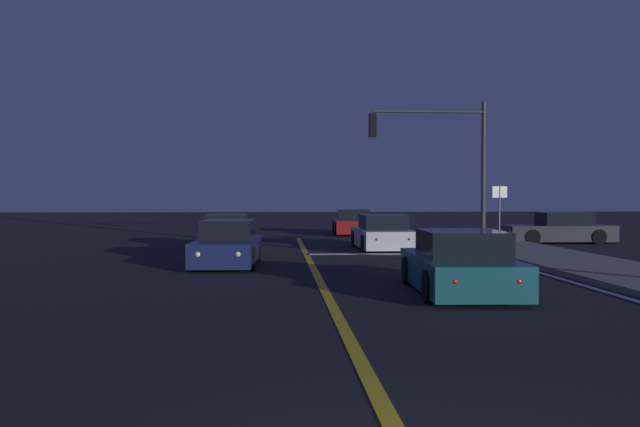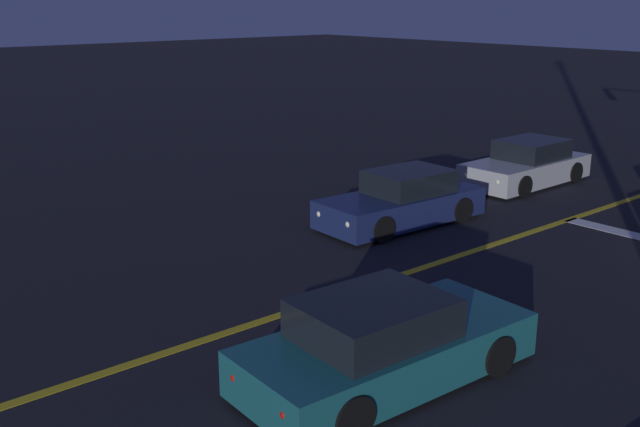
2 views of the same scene
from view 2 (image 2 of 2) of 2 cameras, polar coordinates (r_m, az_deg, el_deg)
lane_line_center at (r=13.50m, az=-2.36°, el=-7.51°), size 0.20×35.72×0.01m
car_side_waiting_silver at (r=23.29m, az=15.51°, el=3.56°), size 1.95×4.40×1.34m
car_distant_tail_teal at (r=11.02m, az=4.87°, el=-9.95°), size 2.14×4.62×1.34m
car_lead_oncoming_navy at (r=18.57m, az=6.32°, el=0.94°), size 1.95×4.41×1.34m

